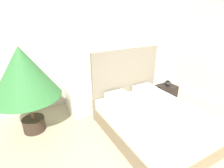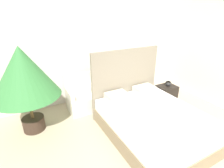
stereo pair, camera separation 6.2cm
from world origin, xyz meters
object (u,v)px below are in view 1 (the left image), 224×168
(bed, at_px, (152,119))
(nightstand, at_px, (166,94))
(armchair_near_window_right, at_px, (116,92))
(table_lamp, at_px, (169,75))
(potted_palm, at_px, (24,75))
(armchair_near_window_left, at_px, (82,100))

(bed, height_order, nightstand, bed)
(armchair_near_window_right, relative_size, table_lamp, 2.07)
(bed, xyz_separation_m, table_lamp, (1.21, 0.79, 0.47))
(table_lamp, bearing_deg, potted_palm, 171.78)
(armchair_near_window_right, bearing_deg, table_lamp, -39.15)
(bed, xyz_separation_m, armchair_near_window_right, (0.06, 1.55, -0.04))
(bed, distance_m, armchair_near_window_left, 1.80)
(armchair_near_window_right, bearing_deg, nightstand, -39.96)
(armchair_near_window_left, bearing_deg, bed, -58.87)
(potted_palm, distance_m, nightstand, 3.46)
(nightstand, bearing_deg, armchair_near_window_left, 159.98)
(potted_palm, relative_size, nightstand, 3.55)
(potted_palm, xyz_separation_m, nightstand, (3.27, -0.48, -1.00))
(bed, relative_size, armchair_near_window_left, 2.42)
(armchair_near_window_left, distance_m, table_lamp, 2.31)
(nightstand, bearing_deg, bed, -146.32)
(bed, xyz_separation_m, armchair_near_window_left, (-0.91, 1.55, -0.04))
(potted_palm, bearing_deg, bed, -31.24)
(armchair_near_window_right, bearing_deg, armchair_near_window_left, 174.27)
(nightstand, height_order, table_lamp, table_lamp)
(bed, relative_size, armchair_near_window_right, 2.42)
(armchair_near_window_left, distance_m, armchair_near_window_right, 0.97)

